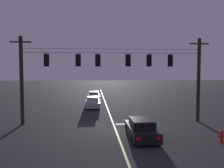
{
  "coord_description": "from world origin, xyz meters",
  "views": [
    {
      "loc": [
        -1.79,
        -17.94,
        4.82
      ],
      "look_at": [
        0.0,
        3.62,
        3.51
      ],
      "focal_mm": 36.53,
      "sensor_mm": 36.0,
      "label": 1
    }
  ],
  "objects_px": {
    "car_waiting_near_lane": "(141,129)",
    "fire_hydrant": "(222,136)",
    "car_oncoming_trailing": "(94,96)",
    "traffic_light_leftmost": "(46,60)",
    "traffic_light_centre": "(98,60)",
    "traffic_light_rightmost": "(149,60)",
    "traffic_light_far_right": "(171,60)",
    "traffic_light_right_inner": "(128,60)",
    "car_oncoming_lead": "(93,102)",
    "traffic_light_left_inner": "(78,60)"
  },
  "relations": [
    {
      "from": "traffic_light_right_inner",
      "to": "car_oncoming_lead",
      "type": "distance_m",
      "value": 10.75
    },
    {
      "from": "traffic_light_left_inner",
      "to": "traffic_light_centre",
      "type": "relative_size",
      "value": 1.0
    },
    {
      "from": "traffic_light_leftmost",
      "to": "fire_hydrant",
      "type": "relative_size",
      "value": 1.45
    },
    {
      "from": "traffic_light_leftmost",
      "to": "car_oncoming_lead",
      "type": "relative_size",
      "value": 0.28
    },
    {
      "from": "traffic_light_centre",
      "to": "car_waiting_near_lane",
      "type": "distance_m",
      "value": 7.61
    },
    {
      "from": "traffic_light_left_inner",
      "to": "car_waiting_near_lane",
      "type": "distance_m",
      "value": 8.46
    },
    {
      "from": "traffic_light_left_inner",
      "to": "fire_hydrant",
      "type": "distance_m",
      "value": 12.82
    },
    {
      "from": "traffic_light_centre",
      "to": "car_oncoming_trailing",
      "type": "height_order",
      "value": "traffic_light_centre"
    },
    {
      "from": "traffic_light_rightmost",
      "to": "fire_hydrant",
      "type": "height_order",
      "value": "traffic_light_rightmost"
    },
    {
      "from": "traffic_light_left_inner",
      "to": "traffic_light_right_inner",
      "type": "distance_m",
      "value": 4.53
    },
    {
      "from": "traffic_light_rightmost",
      "to": "traffic_light_far_right",
      "type": "distance_m",
      "value": 2.0
    },
    {
      "from": "traffic_light_leftmost",
      "to": "car_oncoming_trailing",
      "type": "height_order",
      "value": "traffic_light_leftmost"
    },
    {
      "from": "traffic_light_left_inner",
      "to": "car_oncoming_lead",
      "type": "bearing_deg",
      "value": 81.98
    },
    {
      "from": "traffic_light_leftmost",
      "to": "traffic_light_left_inner",
      "type": "height_order",
      "value": "same"
    },
    {
      "from": "traffic_light_right_inner",
      "to": "car_oncoming_lead",
      "type": "xyz_separation_m",
      "value": [
        -3.27,
        8.9,
        -5.08
      ]
    },
    {
      "from": "traffic_light_left_inner",
      "to": "traffic_light_rightmost",
      "type": "height_order",
      "value": "same"
    },
    {
      "from": "traffic_light_right_inner",
      "to": "fire_hydrant",
      "type": "xyz_separation_m",
      "value": [
        5.3,
        -6.32,
        -5.28
      ]
    },
    {
      "from": "traffic_light_centre",
      "to": "traffic_light_right_inner",
      "type": "bearing_deg",
      "value": 0.0
    },
    {
      "from": "traffic_light_leftmost",
      "to": "traffic_light_rightmost",
      "type": "distance_m",
      "value": 9.27
    },
    {
      "from": "car_oncoming_lead",
      "to": "car_waiting_near_lane",
      "type": "bearing_deg",
      "value": -75.75
    },
    {
      "from": "traffic_light_rightmost",
      "to": "car_waiting_near_lane",
      "type": "relative_size",
      "value": 0.28
    },
    {
      "from": "car_waiting_near_lane",
      "to": "car_oncoming_trailing",
      "type": "height_order",
      "value": "same"
    },
    {
      "from": "traffic_light_far_right",
      "to": "car_oncoming_trailing",
      "type": "height_order",
      "value": "traffic_light_far_right"
    },
    {
      "from": "traffic_light_rightmost",
      "to": "car_oncoming_lead",
      "type": "relative_size",
      "value": 0.28
    },
    {
      "from": "traffic_light_left_inner",
      "to": "car_oncoming_lead",
      "type": "xyz_separation_m",
      "value": [
        1.25,
        8.9,
        -5.08
      ]
    },
    {
      "from": "traffic_light_leftmost",
      "to": "traffic_light_right_inner",
      "type": "distance_m",
      "value": 7.32
    },
    {
      "from": "traffic_light_far_right",
      "to": "fire_hydrant",
      "type": "xyz_separation_m",
      "value": [
        1.34,
        -6.32,
        -5.28
      ]
    },
    {
      "from": "traffic_light_right_inner",
      "to": "traffic_light_centre",
      "type": "bearing_deg",
      "value": 180.0
    },
    {
      "from": "traffic_light_leftmost",
      "to": "car_oncoming_lead",
      "type": "distance_m",
      "value": 11.01
    },
    {
      "from": "traffic_light_far_right",
      "to": "traffic_light_rightmost",
      "type": "bearing_deg",
      "value": 180.0
    },
    {
      "from": "car_waiting_near_lane",
      "to": "fire_hydrant",
      "type": "bearing_deg",
      "value": -16.45
    },
    {
      "from": "traffic_light_rightmost",
      "to": "fire_hydrant",
      "type": "relative_size",
      "value": 1.45
    },
    {
      "from": "traffic_light_centre",
      "to": "traffic_light_far_right",
      "type": "bearing_deg",
      "value": 0.0
    },
    {
      "from": "traffic_light_leftmost",
      "to": "fire_hydrant",
      "type": "height_order",
      "value": "traffic_light_leftmost"
    },
    {
      "from": "traffic_light_rightmost",
      "to": "traffic_light_centre",
      "type": "bearing_deg",
      "value": 180.0
    },
    {
      "from": "traffic_light_far_right",
      "to": "car_waiting_near_lane",
      "type": "bearing_deg",
      "value": -127.79
    },
    {
      "from": "traffic_light_rightmost",
      "to": "traffic_light_far_right",
      "type": "height_order",
      "value": "same"
    },
    {
      "from": "traffic_light_leftmost",
      "to": "car_oncoming_lead",
      "type": "xyz_separation_m",
      "value": [
        4.05,
        8.9,
        -5.08
      ]
    },
    {
      "from": "traffic_light_leftmost",
      "to": "traffic_light_right_inner",
      "type": "bearing_deg",
      "value": 0.0
    },
    {
      "from": "traffic_light_leftmost",
      "to": "car_oncoming_lead",
      "type": "bearing_deg",
      "value": 65.55
    },
    {
      "from": "traffic_light_right_inner",
      "to": "traffic_light_leftmost",
      "type": "bearing_deg",
      "value": 180.0
    },
    {
      "from": "car_oncoming_trailing",
      "to": "traffic_light_far_right",
      "type": "bearing_deg",
      "value": -66.38
    },
    {
      "from": "traffic_light_rightmost",
      "to": "traffic_light_right_inner",
      "type": "bearing_deg",
      "value": 180.0
    },
    {
      "from": "traffic_light_right_inner",
      "to": "car_oncoming_lead",
      "type": "relative_size",
      "value": 0.28
    },
    {
      "from": "traffic_light_left_inner",
      "to": "traffic_light_rightmost",
      "type": "relative_size",
      "value": 1.0
    },
    {
      "from": "traffic_light_right_inner",
      "to": "car_oncoming_trailing",
      "type": "distance_m",
      "value": 17.17
    },
    {
      "from": "traffic_light_far_right",
      "to": "traffic_light_leftmost",
      "type": "bearing_deg",
      "value": 180.0
    },
    {
      "from": "traffic_light_centre",
      "to": "traffic_light_rightmost",
      "type": "relative_size",
      "value": 1.0
    },
    {
      "from": "traffic_light_far_right",
      "to": "car_oncoming_lead",
      "type": "xyz_separation_m",
      "value": [
        -7.22,
        8.9,
        -5.08
      ]
    },
    {
      "from": "traffic_light_centre",
      "to": "traffic_light_rightmost",
      "type": "xyz_separation_m",
      "value": [
        4.71,
        0.0,
        0.0
      ]
    }
  ]
}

